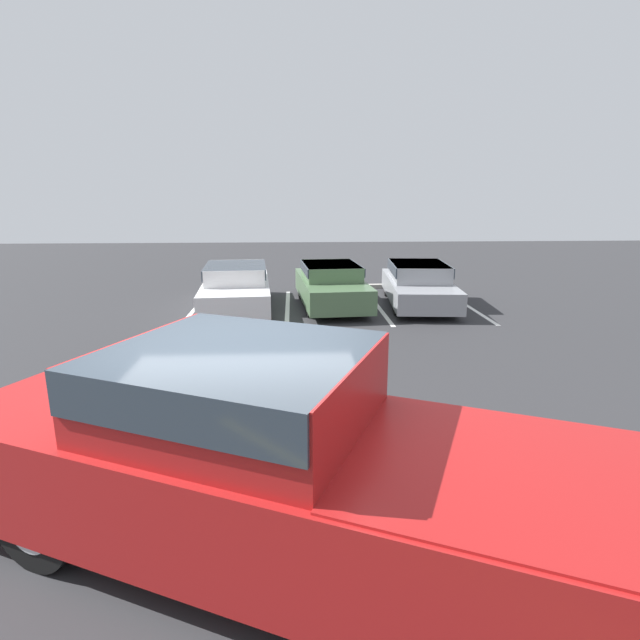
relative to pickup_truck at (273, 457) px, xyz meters
The scene contains 11 objects.
ground_plane 1.16m from the pickup_truck, 122.00° to the left, with size 60.00×60.00×0.00m, color #2D2D30.
stall_stripe_a 10.54m from the pickup_truck, 104.42° to the left, with size 0.12×4.74×0.01m, color white.
stall_stripe_b 10.21m from the pickup_truck, 89.89° to the left, with size 0.12×4.74×0.01m, color white.
stall_stripe_c 10.55m from the pickup_truck, 75.37° to the left, with size 0.12×4.74×0.01m, color white.
stall_stripe_d 11.50m from the pickup_truck, 62.52° to the left, with size 0.12×4.74×0.01m, color white.
pickup_truck is the anchor object (origin of this frame).
parked_sedan_a 10.31m from the pickup_truck, 98.00° to the left, with size 2.16×4.68×1.23m.
parked_sedan_b 10.38m from the pickup_truck, 82.88° to the left, with size 2.03×4.40×1.23m.
parked_sedan_c 11.04m from the pickup_truck, 69.51° to the left, with size 2.11×4.64×1.22m.
traffic_cone 4.63m from the pickup_truck, 142.66° to the left, with size 0.37×0.37×0.64m.
wheel_stop_curb 13.52m from the pickup_truck, 75.29° to the left, with size 1.86×0.20×0.14m, color #B7B2A8.
Camera 1 is at (0.56, -4.52, 3.16)m, focal length 28.00 mm.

